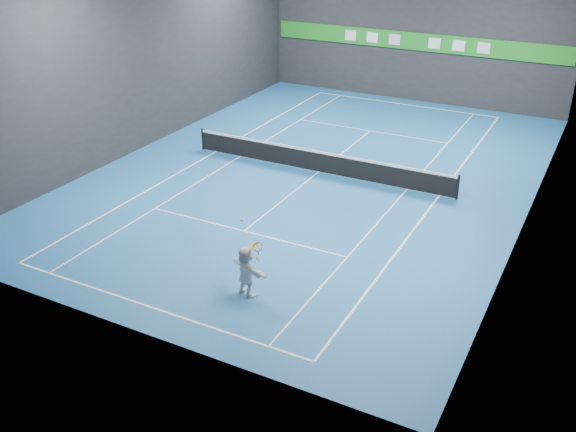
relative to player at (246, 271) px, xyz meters
The scene contains 19 objects.
ground 10.22m from the player, 102.80° to the left, with size 26.00×26.00×0.00m, color #1A5690.
wall_back 23.33m from the player, 95.62° to the left, with size 18.00×0.10×9.00m, color black.
wall_front 5.29m from the player, 126.32° to the right, with size 18.00×0.10×9.00m, color black.
wall_left 15.45m from the player, 138.58° to the left, with size 0.10×26.00×9.00m, color black.
wall_right 12.55m from the player, 55.82° to the left, with size 0.10×26.00×9.00m, color black.
baseline_near 3.10m from the player, 139.03° to the right, with size 10.98×0.08×0.01m, color white.
baseline_far 21.95m from the player, 95.90° to the left, with size 10.98×0.08×0.01m, color white.
sideline_doubles_left 12.62m from the player, 127.96° to the left, with size 0.08×23.78×0.01m, color white.
sideline_doubles_right 10.48m from the player, 71.96° to the left, with size 0.08×23.78×0.01m, color white.
sideline_singles_left 11.83m from the player, 122.66° to the left, with size 0.06×23.78×0.01m, color white.
sideline_singles_right 10.14m from the player, 79.43° to the left, with size 0.06×23.78×0.01m, color white.
service_line_near 4.27m from the player, 122.58° to the left, with size 8.23×0.06×0.01m, color white.
service_line_far 16.51m from the player, 97.87° to the left, with size 8.23×0.06×0.01m, color white.
center_service_line 10.22m from the player, 102.80° to the left, with size 0.06×12.80×0.01m, color white.
player is the anchor object (origin of this frame).
tennis_ball 1.63m from the player, 141.30° to the left, with size 0.07×0.07×0.07m, color #E4F629.
tennis_net 10.19m from the player, 102.80° to the left, with size 12.50×0.10×1.07m.
sponsor_banner 23.13m from the player, 95.64° to the left, with size 17.64×0.11×1.00m.
tennis_racket 0.94m from the player, ahead, with size 0.52×0.34×0.67m.
Camera 1 is at (11.13, -24.11, 10.97)m, focal length 40.00 mm.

